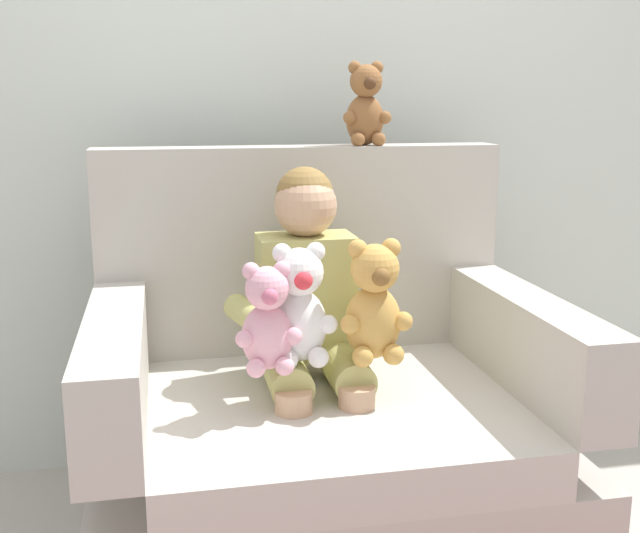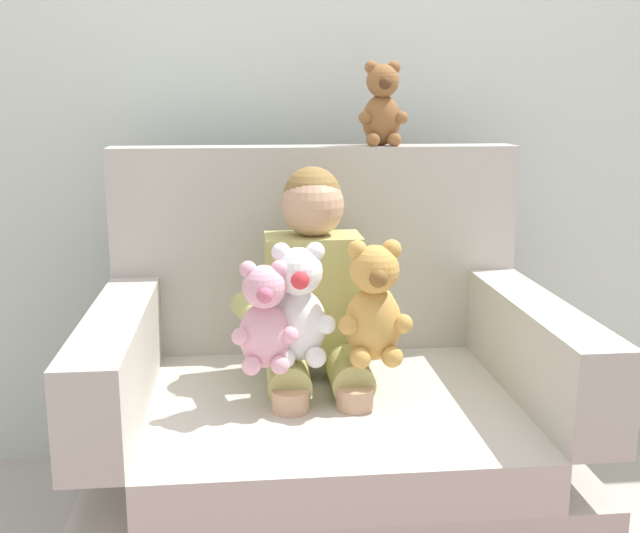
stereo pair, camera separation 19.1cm
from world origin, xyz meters
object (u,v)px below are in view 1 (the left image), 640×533
at_px(plush_pink, 267,321).
at_px(armchair, 324,430).
at_px(plush_honey, 374,304).
at_px(plush_brown_on_backrest, 366,107).
at_px(plush_white, 299,308).
at_px(seated_child, 310,307).

bearing_deg(plush_pink, armchair, 33.79).
distance_m(plush_honey, plush_brown_on_backrest, 0.68).
relative_size(plush_pink, plush_honey, 0.87).
bearing_deg(armchair, plush_pink, -137.92).
bearing_deg(plush_brown_on_backrest, armchair, -134.12).
bearing_deg(plush_white, plush_honey, -27.08).
bearing_deg(plush_honey, plush_white, 167.19).
distance_m(armchair, plush_white, 0.41).
height_order(armchair, plush_brown_on_backrest, plush_brown_on_backrest).
bearing_deg(plush_pink, plush_honey, -2.82).
bearing_deg(plush_pink, seated_child, 44.02).
bearing_deg(seated_child, plush_brown_on_backrest, 50.18).
distance_m(armchair, plush_pink, 0.43).
height_order(plush_white, plush_brown_on_backrest, plush_brown_on_backrest).
relative_size(plush_white, plush_pink, 1.13).
relative_size(armchair, plush_white, 3.95).
distance_m(plush_white, plush_honey, 0.19).
relative_size(seated_child, plush_pink, 3.03).
distance_m(plush_white, plush_pink, 0.10).
bearing_deg(plush_brown_on_backrest, plush_white, -136.00).
relative_size(plush_honey, plush_brown_on_backrest, 1.26).
xyz_separation_m(armchair, plush_pink, (-0.17, -0.15, 0.37)).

